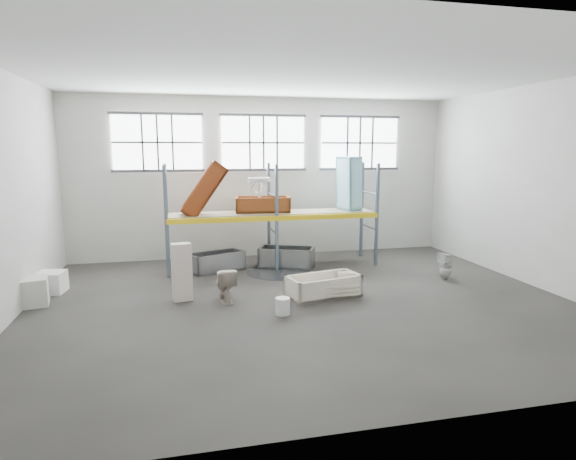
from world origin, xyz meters
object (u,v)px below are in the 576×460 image
object	(u,v)px
blue_tub_upright	(349,183)
carton_near	(30,292)
bathtub_beige	(323,286)
toilet_white	(446,266)
rust_tub_flat	(263,204)
steel_tub_left	(217,261)
cistern_tall	(182,272)
bucket	(283,306)
steel_tub_right	(287,257)
toilet_beige	(225,284)

from	to	relation	value
blue_tub_upright	carton_near	size ratio (longest dim) A/B	2.18
bathtub_beige	toilet_white	xyz separation A→B (m)	(3.61, 0.73, 0.11)
rust_tub_flat	steel_tub_left	bearing A→B (deg)	-166.75
toilet_white	carton_near	world-z (taller)	toilet_white
carton_near	steel_tub_left	bearing A→B (deg)	26.77
toilet_white	carton_near	size ratio (longest dim) A/B	0.98
cistern_tall	bucket	bearing A→B (deg)	-45.91
toilet_white	bucket	bearing A→B (deg)	-81.11
rust_tub_flat	steel_tub_right	bearing A→B (deg)	-25.34
bathtub_beige	rust_tub_flat	size ratio (longest dim) A/B	1.08
toilet_beige	steel_tub_right	size ratio (longest dim) A/B	0.50
blue_tub_upright	carton_near	xyz separation A→B (m)	(-8.25, -2.39, -2.09)
bathtub_beige	rust_tub_flat	distance (m)	3.73
steel_tub_right	blue_tub_upright	world-z (taller)	blue_tub_upright
toilet_beige	carton_near	world-z (taller)	toilet_beige
toilet_white	blue_tub_upright	xyz separation A→B (m)	(-1.86, 2.45, 2.04)
carton_near	cistern_tall	bearing A→B (deg)	-6.30
steel_tub_right	bucket	world-z (taller)	steel_tub_right
bathtub_beige	steel_tub_right	world-z (taller)	steel_tub_right
rust_tub_flat	blue_tub_upright	bearing A→B (deg)	-1.88
bathtub_beige	steel_tub_right	bearing A→B (deg)	81.70
toilet_white	carton_near	bearing A→B (deg)	-101.42
steel_tub_right	carton_near	world-z (taller)	carton_near
steel_tub_right	rust_tub_flat	size ratio (longest dim) A/B	1.00
cistern_tall	steel_tub_left	xyz separation A→B (m)	(0.99, 2.51, -0.39)
toilet_white	rust_tub_flat	size ratio (longest dim) A/B	0.45
bathtub_beige	rust_tub_flat	bearing A→B (deg)	92.28
steel_tub_left	steel_tub_right	world-z (taller)	steel_tub_right
carton_near	rust_tub_flat	bearing A→B (deg)	23.69
toilet_white	rust_tub_flat	world-z (taller)	rust_tub_flat
steel_tub_right	bathtub_beige	bearing A→B (deg)	-85.91
bucket	rust_tub_flat	bearing A→B (deg)	85.41
toilet_beige	toilet_white	world-z (taller)	toilet_beige
toilet_beige	toilet_white	distance (m)	5.92
toilet_beige	blue_tub_upright	size ratio (longest dim) A/B	0.49
cistern_tall	steel_tub_right	world-z (taller)	cistern_tall
steel_tub_right	carton_near	size ratio (longest dim) A/B	2.17
steel_tub_left	blue_tub_upright	distance (m)	4.52
toilet_white	bathtub_beige	bearing A→B (deg)	-89.59
blue_tub_upright	bucket	bearing A→B (deg)	-125.11
toilet_white	steel_tub_left	xyz separation A→B (m)	(-5.84, 2.21, -0.09)
bucket	carton_near	distance (m)	5.60
steel_tub_right	blue_tub_upright	xyz separation A→B (m)	(1.96, 0.22, 2.11)
toilet_beige	carton_near	bearing A→B (deg)	-13.69
bathtub_beige	rust_tub_flat	xyz separation A→B (m)	(-0.86, 3.27, 1.57)
toilet_beige	carton_near	distance (m)	4.27
toilet_white	bucket	world-z (taller)	toilet_white
bathtub_beige	toilet_beige	bearing A→B (deg)	163.77
bathtub_beige	cistern_tall	xyz separation A→B (m)	(-3.22, 0.43, 0.41)
steel_tub_right	rust_tub_flat	bearing A→B (deg)	154.66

